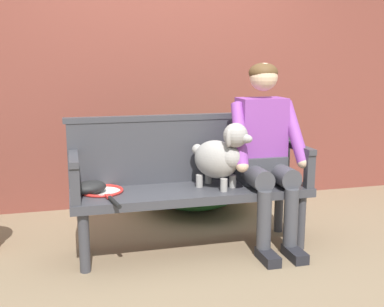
# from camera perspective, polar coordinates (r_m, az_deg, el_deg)

# --- Properties ---
(ground_plane) EXTENTS (40.00, 40.00, 0.00)m
(ground_plane) POSITION_cam_1_polar(r_m,az_deg,el_deg) (3.48, -0.00, -11.52)
(ground_plane) COLOR #7A664C
(brick_garden_fence) EXTENTS (8.00, 0.30, 2.02)m
(brick_garden_fence) POSITION_cam_1_polar(r_m,az_deg,el_deg) (4.51, -4.30, 6.97)
(brick_garden_fence) COLOR brown
(brick_garden_fence) RESTS_ON ground
(hedge_bush_far_left) EXTENTS (1.05, 1.02, 0.68)m
(hedge_bush_far_left) POSITION_cam_1_polar(r_m,az_deg,el_deg) (4.30, 0.47, -2.23)
(hedge_bush_far_left) COLOR #286B2D
(hedge_bush_far_left) RESTS_ON ground
(garden_bench) EXTENTS (1.68, 0.48, 0.46)m
(garden_bench) POSITION_cam_1_polar(r_m,az_deg,el_deg) (3.34, -0.00, -5.24)
(garden_bench) COLOR #38383D
(garden_bench) RESTS_ON ground
(bench_backrest) EXTENTS (1.72, 0.06, 0.50)m
(bench_backrest) POSITION_cam_1_polar(r_m,az_deg,el_deg) (3.47, -0.89, 0.73)
(bench_backrest) COLOR #38383D
(bench_backrest) RESTS_ON garden_bench
(bench_armrest_left_end) EXTENTS (0.06, 0.48, 0.28)m
(bench_armrest_left_end) POSITION_cam_1_polar(r_m,az_deg,el_deg) (3.09, -14.11, -1.94)
(bench_armrest_left_end) COLOR #38383D
(bench_armrest_left_end) RESTS_ON garden_bench
(bench_armrest_right_end) EXTENTS (0.06, 0.48, 0.28)m
(bench_armrest_right_end) POSITION_cam_1_polar(r_m,az_deg,el_deg) (3.49, 13.22, -0.42)
(bench_armrest_right_end) COLOR #38383D
(bench_armrest_right_end) RESTS_ON garden_bench
(person_seated) EXTENTS (0.56, 0.64, 1.33)m
(person_seated) POSITION_cam_1_polar(r_m,az_deg,el_deg) (3.43, 8.84, 0.77)
(person_seated) COLOR black
(person_seated) RESTS_ON ground
(dog_on_bench) EXTENTS (0.40, 0.43, 0.47)m
(dog_on_bench) POSITION_cam_1_polar(r_m,az_deg,el_deg) (3.28, 3.56, -0.23)
(dog_on_bench) COLOR gray
(dog_on_bench) RESTS_ON garden_bench
(tennis_racket) EXTENTS (0.34, 0.58, 0.03)m
(tennis_racket) POSITION_cam_1_polar(r_m,az_deg,el_deg) (3.26, -10.72, -4.58)
(tennis_racket) COLOR red
(tennis_racket) RESTS_ON garden_bench
(baseball_glove) EXTENTS (0.27, 0.24, 0.09)m
(baseball_glove) POSITION_cam_1_polar(r_m,az_deg,el_deg) (3.25, -12.24, -4.04)
(baseball_glove) COLOR black
(baseball_glove) RESTS_ON garden_bench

